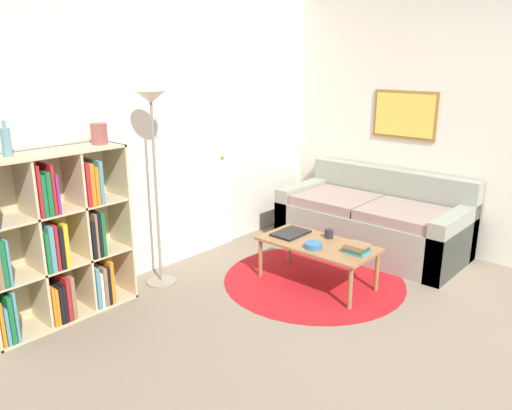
% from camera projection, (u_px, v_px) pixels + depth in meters
% --- Properties ---
extents(ground_plane, '(14.00, 14.00, 0.00)m').
position_uv_depth(ground_plane, '(444.00, 375.00, 3.13)').
color(ground_plane, gray).
extents(wall_back, '(7.16, 0.11, 2.60)m').
position_uv_depth(wall_back, '(163.00, 130.00, 4.50)').
color(wall_back, silver).
rests_on(wall_back, ground_plane).
extents(wall_right, '(0.08, 5.69, 2.60)m').
position_uv_depth(wall_right, '(408.00, 120.00, 5.13)').
color(wall_right, silver).
rests_on(wall_right, ground_plane).
extents(rug, '(1.61, 1.61, 0.01)m').
position_uv_depth(rug, '(314.00, 280.00, 4.47)').
color(rug, '#B2191E').
rests_on(rug, ground_plane).
extents(bookshelf, '(1.11, 0.34, 1.28)m').
position_uv_depth(bookshelf, '(53.00, 243.00, 3.67)').
color(bookshelf, beige).
rests_on(bookshelf, ground_plane).
extents(floor_lamp, '(0.26, 0.26, 1.66)m').
position_uv_depth(floor_lamp, '(153.00, 131.00, 4.05)').
color(floor_lamp, gray).
rests_on(floor_lamp, ground_plane).
extents(couch, '(0.90, 1.84, 0.79)m').
position_uv_depth(couch, '(374.00, 222.00, 5.16)').
color(couch, gray).
rests_on(couch, ground_plane).
extents(coffee_table, '(0.51, 1.01, 0.38)m').
position_uv_depth(coffee_table, '(317.00, 247.00, 4.31)').
color(coffee_table, '#996B42').
rests_on(coffee_table, ground_plane).
extents(laptop, '(0.33, 0.23, 0.02)m').
position_uv_depth(laptop, '(291.00, 233.00, 4.50)').
color(laptop, black).
rests_on(laptop, coffee_table).
extents(bowl, '(0.15, 0.15, 0.05)m').
position_uv_depth(bowl, '(313.00, 245.00, 4.18)').
color(bowl, teal).
rests_on(bowl, coffee_table).
extents(book_stack_on_table, '(0.16, 0.19, 0.08)m').
position_uv_depth(book_stack_on_table, '(357.00, 249.00, 4.06)').
color(book_stack_on_table, teal).
rests_on(book_stack_on_table, coffee_table).
extents(cup, '(0.08, 0.08, 0.08)m').
position_uv_depth(cup, '(329.00, 234.00, 4.40)').
color(cup, '#28282D').
rests_on(cup, coffee_table).
extents(bottle_right, '(0.06, 0.06, 0.24)m').
position_uv_depth(bottle_right, '(6.00, 142.00, 3.31)').
color(bottle_right, '#6B93A3').
rests_on(bottle_right, bookshelf).
extents(vase_on_shelf, '(0.12, 0.12, 0.16)m').
position_uv_depth(vase_on_shelf, '(99.00, 134.00, 3.79)').
color(vase_on_shelf, '#934C47').
rests_on(vase_on_shelf, bookshelf).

